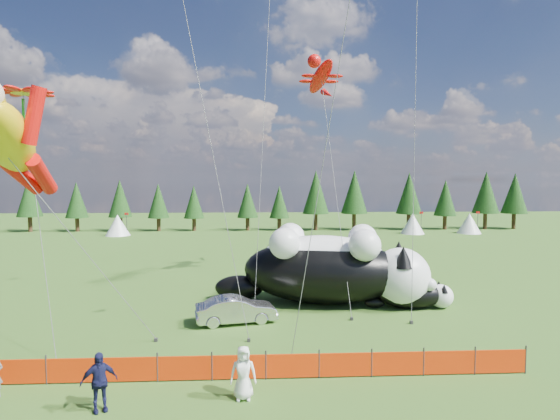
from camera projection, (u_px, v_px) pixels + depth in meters
name	position (u px, v px, depth m)	size (l,w,h in m)	color
ground	(242.00, 349.00, 19.25)	(160.00, 160.00, 0.00)	#113309
safety_fence	(239.00, 367.00, 16.23)	(22.06, 0.06, 1.10)	#262626
tree_line	(253.00, 203.00, 63.81)	(90.00, 4.00, 8.00)	black
festival_tents	(333.00, 224.00, 59.56)	(50.00, 3.20, 2.80)	white
cat_large	(333.00, 267.00, 26.20)	(12.91, 6.34, 4.69)	black
cat_small	(414.00, 293.00, 25.35)	(5.15, 1.97, 1.86)	black
car	(236.00, 310.00, 22.72)	(1.46, 4.19, 1.38)	silver
spectator_c	(99.00, 382.00, 14.01)	(1.14, 0.58, 1.94)	#15163A
spectator_e	(243.00, 373.00, 14.80)	(0.89, 0.58, 1.83)	white
superhero_kite	(9.00, 140.00, 15.56)	(7.22, 6.97, 11.98)	gold
gecko_kite	(321.00, 77.00, 30.55)	(4.00, 11.73, 16.82)	red
flower_kite	(23.00, 96.00, 20.38)	(4.39, 5.29, 12.31)	red
diamond_kite_d	(269.00, 6.00, 29.60)	(1.68, 7.49, 21.60)	#0D829C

